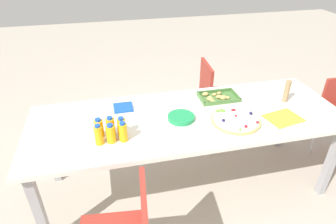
% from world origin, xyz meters
% --- Properties ---
extents(ground_plane, '(12.00, 12.00, 0.00)m').
position_xyz_m(ground_plane, '(0.00, 0.00, 0.00)').
color(ground_plane, '#B2A899').
extents(party_table, '(2.40, 0.84, 0.74)m').
position_xyz_m(party_table, '(0.00, 0.00, 0.68)').
color(party_table, silver).
rests_on(party_table, ground_plane).
extents(chair_far_right, '(0.43, 0.43, 0.83)m').
position_xyz_m(chair_far_right, '(0.53, 0.74, 0.50)').
color(chair_far_right, maroon).
rests_on(chair_far_right, ground_plane).
extents(juice_bottle_0, '(0.05, 0.05, 0.15)m').
position_xyz_m(juice_bottle_0, '(-0.67, -0.20, 0.81)').
color(juice_bottle_0, '#FAAC14').
rests_on(juice_bottle_0, party_table).
extents(juice_bottle_1, '(0.06, 0.06, 0.14)m').
position_xyz_m(juice_bottle_1, '(-0.59, -0.19, 0.80)').
color(juice_bottle_1, '#F9AD14').
rests_on(juice_bottle_1, party_table).
extents(juice_bottle_2, '(0.06, 0.06, 0.15)m').
position_xyz_m(juice_bottle_2, '(-0.51, -0.20, 0.81)').
color(juice_bottle_2, '#FAAD14').
rests_on(juice_bottle_2, party_table).
extents(juice_bottle_3, '(0.06, 0.06, 0.15)m').
position_xyz_m(juice_bottle_3, '(-0.67, -0.12, 0.81)').
color(juice_bottle_3, '#FAAE14').
rests_on(juice_bottle_3, party_table).
extents(juice_bottle_4, '(0.06, 0.06, 0.15)m').
position_xyz_m(juice_bottle_4, '(-0.59, -0.12, 0.81)').
color(juice_bottle_4, '#F9AD14').
rests_on(juice_bottle_4, party_table).
extents(juice_bottle_5, '(0.06, 0.06, 0.14)m').
position_xyz_m(juice_bottle_5, '(-0.52, -0.13, 0.81)').
color(juice_bottle_5, '#FAAE14').
rests_on(juice_bottle_5, party_table).
extents(fruit_pizza, '(0.37, 0.37, 0.05)m').
position_xyz_m(fruit_pizza, '(0.32, -0.15, 0.75)').
color(fruit_pizza, tan).
rests_on(fruit_pizza, party_table).
extents(snack_tray, '(0.32, 0.21, 0.04)m').
position_xyz_m(snack_tray, '(0.31, 0.20, 0.75)').
color(snack_tray, '#477238').
rests_on(snack_tray, party_table).
extents(plate_stack, '(0.20, 0.20, 0.03)m').
position_xyz_m(plate_stack, '(-0.07, -0.03, 0.75)').
color(plate_stack, '#1E8C4C').
rests_on(plate_stack, party_table).
extents(napkin_stack, '(0.15, 0.15, 0.01)m').
position_xyz_m(napkin_stack, '(-0.48, 0.23, 0.75)').
color(napkin_stack, '#194CA5').
rests_on(napkin_stack, party_table).
extents(cardboard_tube, '(0.04, 0.04, 0.19)m').
position_xyz_m(cardboard_tube, '(0.84, 0.04, 0.83)').
color(cardboard_tube, '#9E7A56').
rests_on(cardboard_tube, party_table).
extents(paper_folder, '(0.29, 0.25, 0.01)m').
position_xyz_m(paper_folder, '(0.69, -0.20, 0.74)').
color(paper_folder, yellow).
rests_on(paper_folder, party_table).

